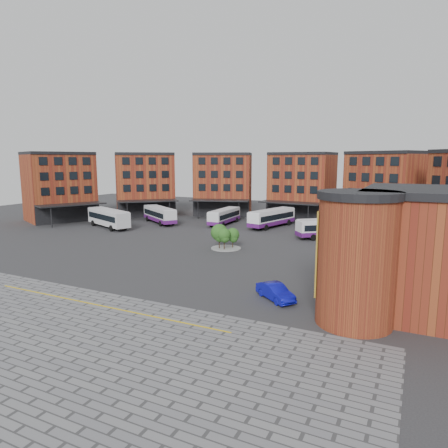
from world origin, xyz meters
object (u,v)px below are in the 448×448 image
at_px(bus_a, 108,217).
at_px(bus_b, 160,214).
at_px(bus_c, 224,216).
at_px(tree_island, 224,235).
at_px(bus_d, 272,218).
at_px(bus_e, 331,228).
at_px(bus_f, 365,235).
at_px(blue_car, 275,292).

distance_m(bus_a, bus_b, 10.56).
bearing_deg(bus_a, bus_c, -30.89).
height_order(tree_island, bus_d, tree_island).
height_order(bus_c, bus_d, bus_d).
bearing_deg(tree_island, bus_e, 50.93).
bearing_deg(bus_f, bus_b, -148.48).
bearing_deg(bus_d, bus_b, -151.07).
xyz_separation_m(bus_b, bus_f, (40.94, -5.86, 0.09)).
xyz_separation_m(tree_island, bus_f, (18.34, 10.06, -0.18)).
height_order(tree_island, bus_f, tree_island).
bearing_deg(bus_e, bus_a, -117.92).
bearing_deg(bus_e, bus_c, -142.59).
relative_size(tree_island, bus_a, 0.35).
bearing_deg(bus_e, blue_car, -36.95).
relative_size(bus_e, bus_f, 0.94).
height_order(bus_e, blue_car, bus_e).
relative_size(bus_a, bus_b, 1.11).
bearing_deg(bus_f, bus_d, -171.95).
relative_size(bus_b, bus_c, 1.02).
height_order(bus_a, bus_d, bus_a).
distance_m(bus_b, bus_f, 41.35).
distance_m(bus_b, bus_d, 23.11).
bearing_deg(bus_d, bus_c, -158.82).
distance_m(bus_a, blue_car, 48.38).
distance_m(bus_c, bus_d, 9.82).
distance_m(bus_d, bus_e, 13.96).
xyz_separation_m(bus_d, blue_car, (13.87, -38.63, -1.10)).
distance_m(tree_island, bus_c, 22.69).
height_order(bus_b, bus_e, bus_b).
xyz_separation_m(bus_f, blue_car, (-4.62, -27.25, -1.12)).
bearing_deg(bus_f, tree_island, -111.59).
height_order(bus_e, bus_f, bus_f).
bearing_deg(bus_e, bus_f, 10.07).
bearing_deg(bus_c, bus_f, -22.32).
xyz_separation_m(bus_c, bus_f, (28.26, -10.35, 0.21)).
xyz_separation_m(bus_e, blue_car, (1.39, -32.38, -1.00)).
bearing_deg(blue_car, bus_f, 28.60).
relative_size(tree_island, bus_c, 0.40).
relative_size(tree_island, bus_b, 0.39).
xyz_separation_m(bus_a, blue_car, (41.90, -24.15, -1.33)).
relative_size(bus_b, blue_car, 2.44).
bearing_deg(bus_d, tree_island, -74.48).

